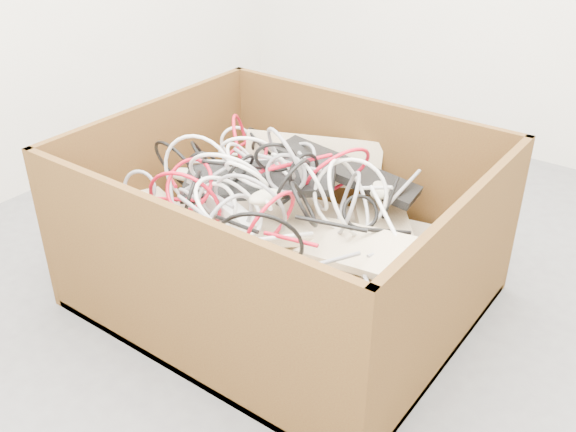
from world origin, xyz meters
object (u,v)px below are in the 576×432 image
Objects in this scene: vga_plug at (398,262)px; power_strip_right at (223,206)px; power_strip_left at (243,180)px; cardboard_box at (280,258)px.

power_strip_right is at bearing -153.55° from vga_plug.
power_strip_left is at bearing 117.45° from power_strip_right.
power_strip_left is at bearing 168.93° from cardboard_box.
power_strip_left is (-0.18, 0.04, 0.22)m from cardboard_box.
power_strip_left is 7.26× the size of vga_plug.
vga_plug is (0.59, 0.05, -0.01)m from power_strip_right.
power_strip_right reaches higher than vga_plug.
power_strip_left is 0.16m from power_strip_right.
cardboard_box reaches higher than vga_plug.
cardboard_box is at bearing 51.44° from power_strip_right.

